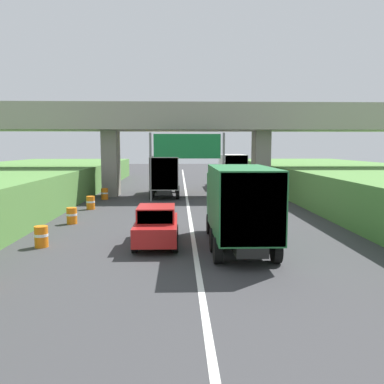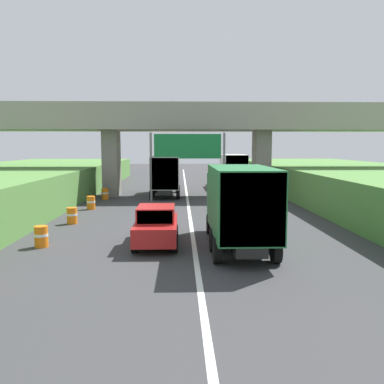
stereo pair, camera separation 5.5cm
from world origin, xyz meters
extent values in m
cube|color=white|center=(0.00, 27.03, 0.00)|extent=(0.20, 94.07, 0.01)
cube|color=gray|center=(0.00, 33.79, 6.18)|extent=(40.00, 4.80, 1.10)
cube|color=gray|center=(0.00, 31.57, 7.28)|extent=(40.00, 0.36, 1.10)
cube|color=gray|center=(0.00, 36.01, 7.28)|extent=(40.00, 0.36, 1.10)
cube|color=gray|center=(-6.52, 33.79, 2.81)|extent=(1.30, 2.20, 5.63)
cube|color=gray|center=(6.52, 33.79, 2.81)|extent=(1.30, 2.20, 5.63)
cylinder|color=slate|center=(-2.85, 30.12, 2.66)|extent=(0.18, 0.18, 5.33)
cylinder|color=slate|center=(2.85, 30.12, 2.66)|extent=(0.18, 0.18, 5.33)
cube|color=#167238|center=(0.00, 30.12, 4.28)|extent=(5.20, 0.12, 1.90)
cube|color=white|center=(0.00, 30.10, 4.28)|extent=(4.89, 0.01, 1.67)
cube|color=black|center=(5.03, 41.89, 0.66)|extent=(1.10, 7.30, 0.36)
cube|color=silver|center=(5.03, 44.49, 1.89)|extent=(2.10, 2.10, 2.10)
cube|color=#2D3842|center=(5.03, 45.51, 2.19)|extent=(1.89, 0.06, 0.90)
cube|color=silver|center=(5.03, 40.84, 2.14)|extent=(2.30, 5.20, 2.60)
cube|color=#A8A8A6|center=(5.03, 38.26, 2.14)|extent=(2.21, 0.04, 2.50)
cylinder|color=black|center=(4.06, 44.49, 0.48)|extent=(0.30, 0.96, 0.96)
cylinder|color=black|center=(6.00, 44.49, 0.48)|extent=(0.30, 0.96, 0.96)
cylinder|color=black|center=(3.96, 39.41, 0.48)|extent=(0.30, 0.96, 0.96)
cylinder|color=black|center=(6.10, 39.41, 0.48)|extent=(0.30, 0.96, 0.96)
cylinder|color=black|center=(3.96, 41.10, 0.48)|extent=(0.30, 0.96, 0.96)
cylinder|color=black|center=(6.10, 41.10, 0.48)|extent=(0.30, 0.96, 0.96)
cube|color=black|center=(1.83, 15.49, 0.66)|extent=(1.10, 7.30, 0.36)
cube|color=#236B38|center=(1.83, 18.09, 1.89)|extent=(2.10, 2.10, 2.10)
cube|color=#2D3842|center=(1.83, 19.11, 2.19)|extent=(1.89, 0.06, 0.90)
cube|color=#236B38|center=(1.83, 14.44, 2.14)|extent=(2.30, 5.20, 2.60)
cube|color=#1A502A|center=(1.83, 11.86, 2.14)|extent=(2.21, 0.04, 2.50)
cylinder|color=black|center=(0.86, 18.09, 0.48)|extent=(0.30, 0.96, 0.96)
cylinder|color=black|center=(2.80, 18.09, 0.48)|extent=(0.30, 0.96, 0.96)
cylinder|color=black|center=(0.76, 13.01, 0.48)|extent=(0.30, 0.96, 0.96)
cylinder|color=black|center=(2.90, 13.01, 0.48)|extent=(0.30, 0.96, 0.96)
cylinder|color=black|center=(0.76, 14.70, 0.48)|extent=(0.30, 0.96, 0.96)
cylinder|color=black|center=(2.90, 14.70, 0.48)|extent=(0.30, 0.96, 0.96)
cube|color=black|center=(-1.83, 33.69, 0.66)|extent=(1.10, 7.30, 0.36)
cube|color=gold|center=(-1.83, 36.29, 1.89)|extent=(2.10, 2.10, 2.10)
cube|color=#2D3842|center=(-1.83, 37.31, 2.19)|extent=(1.89, 0.06, 0.90)
cube|color=#B7B7B2|center=(-1.83, 32.64, 2.14)|extent=(2.30, 5.20, 2.60)
cube|color=gray|center=(-1.83, 30.06, 2.14)|extent=(2.21, 0.04, 2.50)
cylinder|color=black|center=(-2.80, 36.29, 0.48)|extent=(0.30, 0.96, 0.96)
cylinder|color=black|center=(-0.86, 36.29, 0.48)|extent=(0.30, 0.96, 0.96)
cylinder|color=black|center=(-2.90, 31.21, 0.48)|extent=(0.30, 0.96, 0.96)
cylinder|color=black|center=(-0.76, 31.21, 0.48)|extent=(0.30, 0.96, 0.96)
cylinder|color=black|center=(-2.90, 32.90, 0.48)|extent=(0.30, 0.96, 0.96)
cylinder|color=black|center=(-0.76, 32.90, 0.48)|extent=(0.30, 0.96, 0.96)
cube|color=red|center=(-1.62, 15.88, 0.70)|extent=(1.76, 4.10, 0.76)
cube|color=red|center=(-1.62, 15.73, 1.40)|extent=(1.56, 1.90, 0.64)
cube|color=#2D3842|center=(-1.62, 14.81, 1.40)|extent=(1.44, 0.06, 0.54)
cylinder|color=black|center=(-2.44, 17.15, 0.32)|extent=(0.22, 0.64, 0.64)
cylinder|color=black|center=(-0.80, 17.15, 0.32)|extent=(0.22, 0.64, 0.64)
cylinder|color=black|center=(-2.44, 14.61, 0.32)|extent=(0.22, 0.64, 0.64)
cylinder|color=black|center=(-0.80, 14.61, 0.32)|extent=(0.22, 0.64, 0.64)
cylinder|color=orange|center=(-6.48, 15.65, 0.45)|extent=(0.56, 0.56, 0.90)
cylinder|color=white|center=(-6.48, 15.65, 0.52)|extent=(0.57, 0.57, 0.12)
cylinder|color=orange|center=(-6.57, 20.85, 0.45)|extent=(0.56, 0.56, 0.90)
cylinder|color=white|center=(-6.57, 20.85, 0.52)|extent=(0.57, 0.57, 0.12)
cylinder|color=orange|center=(-6.66, 26.06, 0.45)|extent=(0.56, 0.56, 0.90)
cylinder|color=white|center=(-6.66, 26.06, 0.52)|extent=(0.57, 0.57, 0.12)
cylinder|color=orange|center=(-6.67, 31.27, 0.45)|extent=(0.56, 0.56, 0.90)
cylinder|color=white|center=(-6.67, 31.27, 0.52)|extent=(0.57, 0.57, 0.12)
camera|label=1|loc=(-0.64, -1.25, 4.23)|focal=37.67mm
camera|label=2|loc=(-0.59, -1.26, 4.23)|focal=37.67mm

